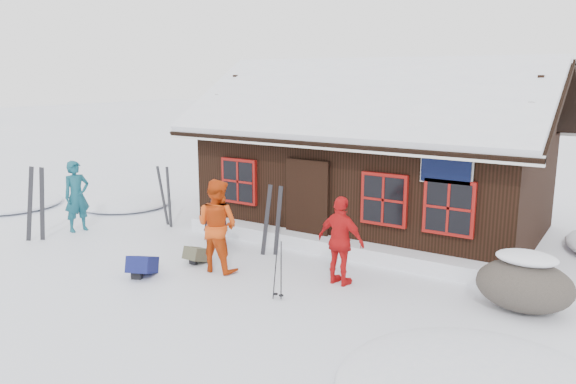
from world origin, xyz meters
name	(u,v)px	position (x,y,z in m)	size (l,w,h in m)	color
ground	(211,268)	(0.00, 0.00, 0.00)	(120.00, 120.00, 0.00)	white
mountain_hut	(377,168)	(1.50, 4.98, 1.58)	(8.90, 6.09, 4.42)	black
snow_drift	(326,245)	(1.50, 2.25, 0.17)	(7.60, 0.60, 0.35)	white
snow_mounds	(323,258)	(1.65, 1.86, 0.00)	(20.60, 13.20, 0.48)	white
skier_teal	(77,196)	(-4.75, 0.37, 0.92)	(0.67, 0.44, 1.83)	#134D5C
skier_orange_left	(217,225)	(0.21, -0.01, 0.96)	(0.93, 0.73, 1.92)	#CC410E
skier_orange_right	(341,241)	(2.70, 0.64, 0.87)	(1.01, 0.42, 1.73)	red
skier_crouched	(216,222)	(-0.95, 1.32, 0.57)	(0.56, 0.36, 1.14)	black
boulder	(525,284)	(5.91, 1.24, 0.48)	(1.61, 1.21, 0.94)	#4E473E
ski_pair_left	(36,205)	(-4.85, -0.72, 0.89)	(0.56, 0.30, 1.87)	black
ski_pair_mid	(166,197)	(-3.23, 2.00, 0.77)	(0.58, 0.19, 1.64)	black
ski_pair_right	(272,222)	(0.60, 1.41, 0.78)	(0.53, 0.20, 1.65)	black
ski_poles	(278,271)	(2.10, -0.61, 0.54)	(0.21, 0.10, 1.15)	black
backpack_blue	(143,269)	(-0.82, -1.12, 0.17)	(0.46, 0.61, 0.33)	#121750
backpack_olive	(197,257)	(-0.44, 0.07, 0.14)	(0.38, 0.50, 0.27)	#4D4B37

